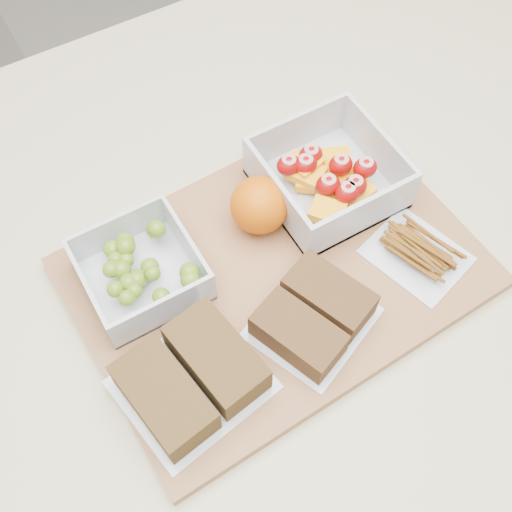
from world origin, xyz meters
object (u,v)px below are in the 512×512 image
object	(u,v)px
cutting_board	(276,273)
fruit_container	(328,177)
sandwich_bag_left	(191,378)
pretzel_bag	(418,251)
sandwich_bag_center	(314,315)
orange	(259,205)
grape_container	(141,269)

from	to	relation	value
cutting_board	fruit_container	size ratio (longest dim) A/B	2.95
fruit_container	sandwich_bag_left	xyz separation A→B (m)	(-0.24, -0.13, -0.00)
pretzel_bag	cutting_board	bearing A→B (deg)	156.03
sandwich_bag_center	fruit_container	bearing A→B (deg)	51.95
orange	sandwich_bag_left	xyz separation A→B (m)	(-0.15, -0.13, -0.01)
sandwich_bag_left	pretzel_bag	size ratio (longest dim) A/B	1.25
orange	sandwich_bag_center	size ratio (longest dim) A/B	0.44
orange	sandwich_bag_left	size ratio (longest dim) A/B	0.43
orange	sandwich_bag_left	world-z (taller)	orange
fruit_container	sandwich_bag_center	bearing A→B (deg)	-128.05
grape_container	fruit_container	world-z (taller)	fruit_container
sandwich_bag_center	orange	bearing A→B (deg)	83.22
cutting_board	sandwich_bag_left	xyz separation A→B (m)	(-0.14, -0.07, 0.03)
fruit_container	sandwich_bag_center	world-z (taller)	fruit_container
fruit_container	pretzel_bag	world-z (taller)	fruit_container
orange	pretzel_bag	xyz separation A→B (m)	(0.13, -0.13, -0.02)
fruit_container	orange	xyz separation A→B (m)	(-0.09, -0.00, 0.01)
grape_container	sandwich_bag_left	world-z (taller)	grape_container
fruit_container	sandwich_bag_left	world-z (taller)	fruit_container
cutting_board	pretzel_bag	bearing A→B (deg)	-26.34
cutting_board	orange	bearing A→B (deg)	73.86
grape_container	orange	xyz separation A→B (m)	(0.14, 0.00, 0.01)
sandwich_bag_left	sandwich_bag_center	size ratio (longest dim) A/B	1.03
orange	pretzel_bag	world-z (taller)	orange
grape_container	pretzel_bag	xyz separation A→B (m)	(0.27, -0.12, -0.01)
sandwich_bag_left	pretzel_bag	distance (m)	0.28
pretzel_bag	fruit_container	bearing A→B (deg)	105.94
cutting_board	grape_container	distance (m)	0.15
orange	sandwich_bag_center	distance (m)	0.14
sandwich_bag_center	sandwich_bag_left	bearing A→B (deg)	178.72
cutting_board	sandwich_bag_center	distance (m)	0.08
grape_container	sandwich_bag_center	xyz separation A→B (m)	(0.13, -0.13, -0.00)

